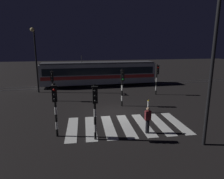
{
  "coord_description": "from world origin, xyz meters",
  "views": [
    {
      "loc": [
        -3.65,
        -14.85,
        5.39
      ],
      "look_at": [
        0.15,
        2.7,
        1.4
      ],
      "focal_mm": 31.52,
      "sensor_mm": 36.0,
      "label": 1
    }
  ],
  "objects": [
    {
      "name": "rail_far",
      "position": [
        0.0,
        12.51,
        0.01
      ],
      "size": [
        80.0,
        0.12,
        0.03
      ],
      "primitive_type": "cube",
      "color": "#59595E",
      "rests_on": "ground"
    },
    {
      "name": "ground_plane",
      "position": [
        0.0,
        0.0,
        0.0
      ],
      "size": [
        120.0,
        120.0,
        0.0
      ],
      "primitive_type": "plane",
      "color": "black"
    },
    {
      "name": "traffic_light_corner_far_left",
      "position": [
        -5.35,
        4.82,
        2.03
      ],
      "size": [
        0.36,
        0.42,
        3.08
      ],
      "color": "black",
      "rests_on": "ground"
    },
    {
      "name": "street_lamp_near_kerb",
      "position": [
        3.48,
        -6.34,
        5.0
      ],
      "size": [
        0.44,
        1.21,
        8.01
      ],
      "color": "black",
      "rests_on": "ground"
    },
    {
      "name": "street_lamp_trackside_left",
      "position": [
        -7.36,
        8.97,
        4.63
      ],
      "size": [
        0.44,
        1.21,
        7.31
      ],
      "color": "black",
      "rests_on": "ground"
    },
    {
      "name": "tram",
      "position": [
        0.28,
        11.79,
        1.75
      ],
      "size": [
        15.62,
        2.58,
        4.15
      ],
      "color": "#B2BCC1",
      "rests_on": "ground"
    },
    {
      "name": "rail_near",
      "position": [
        0.0,
        11.08,
        0.01
      ],
      "size": [
        80.0,
        0.12,
        0.03
      ],
      "primitive_type": "cube",
      "color": "#59595E",
      "rests_on": "ground"
    },
    {
      "name": "traffic_light_corner_far_right",
      "position": [
        5.76,
        5.12,
        2.25
      ],
      "size": [
        0.36,
        0.42,
        3.41
      ],
      "color": "black",
      "rests_on": "ground"
    },
    {
      "name": "traffic_light_median_centre",
      "position": [
        0.89,
        1.78,
        2.25
      ],
      "size": [
        0.36,
        0.42,
        3.41
      ],
      "color": "black",
      "rests_on": "ground"
    },
    {
      "name": "crosswalk_zebra",
      "position": [
        0.0,
        -2.65,
        0.01
      ],
      "size": [
        8.3,
        4.64,
        0.02
      ],
      "color": "silver",
      "rests_on": "ground"
    },
    {
      "name": "traffic_light_corner_near_left",
      "position": [
        -4.56,
        -3.4,
        2.17
      ],
      "size": [
        0.36,
        0.42,
        3.29
      ],
      "color": "black",
      "rests_on": "ground"
    },
    {
      "name": "bollard_island_edge",
      "position": [
        2.5,
        -0.41,
        0.56
      ],
      "size": [
        0.12,
        0.12,
        1.11
      ],
      "color": "black",
      "rests_on": "ground"
    },
    {
      "name": "traffic_light_kerb_mid_left",
      "position": [
        -2.35,
        -4.32,
        2.19
      ],
      "size": [
        0.36,
        0.42,
        3.32
      ],
      "color": "black",
      "rests_on": "ground"
    },
    {
      "name": "pedestrian_waiting_at_kerb",
      "position": [
        0.96,
        -4.06,
        0.88
      ],
      "size": [
        0.36,
        0.24,
        1.71
      ],
      "color": "black",
      "rests_on": "ground"
    }
  ]
}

